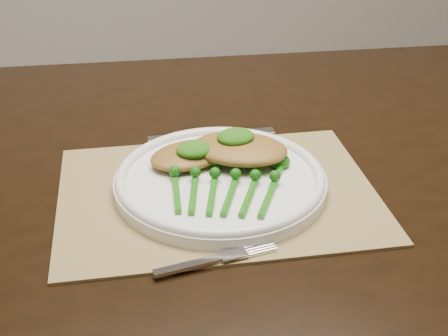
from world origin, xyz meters
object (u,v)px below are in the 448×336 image
object	(u,v)px
dining_table	(244,327)
placemat	(217,193)
dinner_plate	(220,179)
broccolini_bundle	(223,187)
chicken_fillet_left	(189,155)

from	to	relation	value
dining_table	placemat	world-z (taller)	placemat
dinner_plate	broccolini_bundle	xyz separation A→B (m)	(-0.01, -0.03, 0.01)
dining_table	placemat	distance (m)	0.40
dining_table	broccolini_bundle	xyz separation A→B (m)	(-0.08, -0.13, 0.40)
chicken_fillet_left	broccolini_bundle	xyz separation A→B (m)	(0.03, -0.09, -0.01)
broccolini_bundle	dining_table	bearing A→B (deg)	80.99
placemat	broccolini_bundle	world-z (taller)	broccolini_bundle
placemat	broccolini_bundle	distance (m)	0.03
dinner_plate	chicken_fillet_left	world-z (taller)	chicken_fillet_left
dining_table	dinner_plate	distance (m)	0.41
dinner_plate	placemat	bearing A→B (deg)	-124.20
dining_table	dinner_plate	bearing A→B (deg)	-119.01
dinner_plate	broccolini_bundle	bearing A→B (deg)	-98.79
dinner_plate	chicken_fillet_left	distance (m)	0.06
placemat	chicken_fillet_left	xyz separation A→B (m)	(-0.03, 0.06, 0.03)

